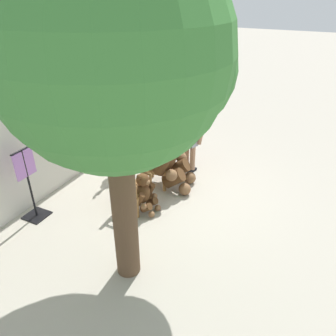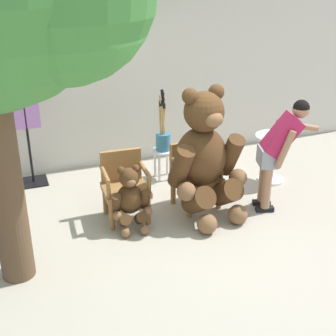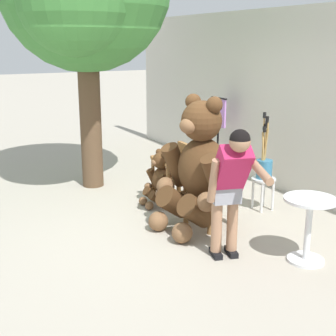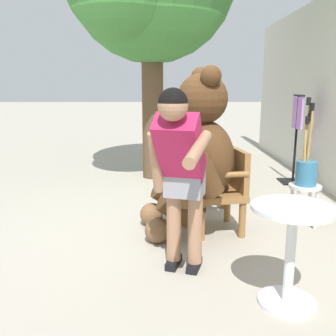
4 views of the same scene
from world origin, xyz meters
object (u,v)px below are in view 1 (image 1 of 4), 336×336
wooden_chair_left (131,186)px  round_side_table (172,138)px  wooden_chair_right (155,164)px  brush_bucket (115,149)px  white_stool (116,162)px  patio_tree (123,58)px  teddy_bear_small (144,193)px  person_visitor (194,132)px  clothing_display_stand (29,183)px  teddy_bear_large (167,150)px

wooden_chair_left → round_side_table: size_ratio=1.19×
wooden_chair_right → brush_bucket: (-0.11, 0.91, 0.20)m
white_stool → patio_tree: size_ratio=0.10×
wooden_chair_left → wooden_chair_right: size_ratio=1.00×
wooden_chair_left → brush_bucket: brush_bucket is taller
wooden_chair_right → round_side_table: size_ratio=1.19×
teddy_bear_small → round_side_table: bearing=13.3°
person_visitor → white_stool: person_visitor is taller
teddy_bear_small → white_stool: (0.85, 1.19, -0.05)m
person_visitor → clothing_display_stand: bearing=147.3°
brush_bucket → patio_tree: 3.65m
teddy_bear_large → white_stool: (-0.13, 1.18, -0.47)m
white_stool → clothing_display_stand: clothing_display_stand is taller
wooden_chair_right → teddy_bear_large: bearing=-84.7°
wooden_chair_left → teddy_bear_large: 1.08m
white_stool → person_visitor: bearing=-52.0°
white_stool → round_side_table: round_side_table is taller
wooden_chair_right → teddy_bear_small: bearing=-163.4°
teddy_bear_small → person_visitor: bearing=-5.4°
white_stool → round_side_table: size_ratio=0.64×
round_side_table → patio_tree: patio_tree is taller
wooden_chair_left → white_stool: size_ratio=1.87×
wooden_chair_left → white_stool: 1.24m
round_side_table → clothing_display_stand: size_ratio=0.53×
wooden_chair_left → teddy_bear_small: bearing=-91.1°
patio_tree → person_visitor: bearing=7.0°
person_visitor → teddy_bear_small: bearing=174.6°
person_visitor → round_side_table: person_visitor is taller
wooden_chair_left → round_side_table: wooden_chair_left is taller
teddy_bear_small → clothing_display_stand: clothing_display_stand is taller
teddy_bear_small → round_side_table: size_ratio=1.14×
person_visitor → patio_tree: size_ratio=0.34×
wooden_chair_right → white_stool: size_ratio=1.87×
person_visitor → patio_tree: (-3.20, -0.39, 2.15)m
clothing_display_stand → wooden_chair_right: bearing=-35.8°
round_side_table → teddy_bear_small: bearing=-166.7°
white_stool → patio_tree: (-2.12, -1.77, 2.69)m
wooden_chair_right → person_visitor: 1.16m
wooden_chair_right → round_side_table: (1.38, 0.27, -0.01)m
person_visitor → clothing_display_stand: 3.51m
brush_bucket → white_stool: bearing=39.2°
wooden_chair_right → clothing_display_stand: clothing_display_stand is taller
person_visitor → round_side_table: 0.96m
teddy_bear_small → brush_bucket: 1.48m
wooden_chair_right → clothing_display_stand: bearing=144.2°
round_side_table → white_stool: bearing=156.8°
brush_bucket → teddy_bear_small: bearing=-125.5°
teddy_bear_small → white_stool: bearing=54.5°
person_visitor → clothing_display_stand: (-2.95, 1.89, -0.17)m
teddy_bear_large → wooden_chair_right: bearing=95.3°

